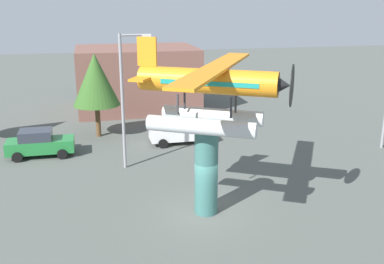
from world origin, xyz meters
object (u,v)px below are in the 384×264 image
display_pedestal (206,171)px  storefront_building (137,78)px  car_near_green (39,143)px  floatplane_monument (210,92)px  streetlight_primary (125,92)px  car_mid_white (179,131)px  tree_east (96,80)px

display_pedestal → storefront_building: storefront_building is taller
car_near_green → floatplane_monument: bearing=-49.8°
storefront_building → streetlight_primary: bearing=-98.3°
floatplane_monument → car_mid_white: (0.71, 10.90, -4.95)m
car_near_green → tree_east: bearing=43.8°
storefront_building → car_near_green: bearing=-122.6°
display_pedestal → storefront_building: size_ratio=0.39×
car_near_green → car_mid_white: bearing=4.5°
display_pedestal → car_near_green: size_ratio=0.99×
display_pedestal → storefront_building: (-0.86, 22.00, 0.73)m
car_near_green → storefront_building: size_ratio=0.39×
display_pedestal → car_near_green: 13.24m
floatplane_monument → storefront_building: size_ratio=0.90×
car_near_green → car_mid_white: same height
display_pedestal → streetlight_primary: 7.90m
display_pedestal → tree_east: bearing=108.7°
floatplane_monument → car_near_green: floatplane_monument is taller
streetlight_primary → car_mid_white: bearing=45.8°
car_mid_white → storefront_building: bearing=98.6°
floatplane_monument → storefront_building: floatplane_monument is taller
floatplane_monument → streetlight_primary: size_ratio=1.21×
display_pedestal → tree_east: (-4.66, 13.76, 2.15)m
car_near_green → storefront_building: storefront_building is taller
floatplane_monument → tree_east: size_ratio=1.57×
car_near_green → storefront_building: (7.61, 11.90, 1.93)m
floatplane_monument → car_mid_white: 11.99m
streetlight_primary → storefront_building: (2.21, 15.18, -1.79)m
storefront_building → tree_east: tree_east is taller
car_mid_white → storefront_building: 11.46m
floatplane_monument → tree_east: 14.71m
tree_east → floatplane_monument: bearing=-70.9°
car_mid_white → streetlight_primary: (-3.90, -4.01, 3.73)m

